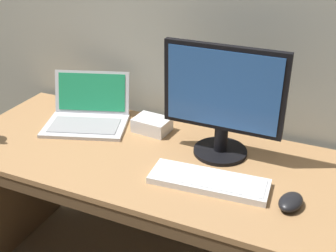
# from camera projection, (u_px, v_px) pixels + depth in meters

# --- Properties ---
(desk) EXTENTS (1.51, 0.66, 0.70)m
(desk) POSITION_uv_depth(u_px,v_px,m) (142.00, 200.00, 1.75)
(desk) COLOR #A87A4C
(desk) RESTS_ON ground
(laptop_silver) EXTENTS (0.42, 0.39, 0.20)m
(laptop_silver) POSITION_uv_depth(u_px,v_px,m) (88.00, 114.00, 1.87)
(laptop_silver) COLOR silver
(laptop_silver) RESTS_ON desk
(external_monitor) EXTENTS (0.45, 0.21, 0.43)m
(external_monitor) POSITION_uv_depth(u_px,v_px,m) (223.00, 100.00, 1.54)
(external_monitor) COLOR black
(external_monitor) RESTS_ON desk
(wired_keyboard) EXTENTS (0.42, 0.17, 0.03)m
(wired_keyboard) POSITION_uv_depth(u_px,v_px,m) (209.00, 181.00, 1.46)
(wired_keyboard) COLOR white
(wired_keyboard) RESTS_ON desk
(computer_mouse) EXTENTS (0.09, 0.12, 0.04)m
(computer_mouse) POSITION_uv_depth(u_px,v_px,m) (291.00, 202.00, 1.34)
(computer_mouse) COLOR black
(computer_mouse) RESTS_ON desk
(external_drive_box) EXTENTS (0.16, 0.12, 0.06)m
(external_drive_box) POSITION_uv_depth(u_px,v_px,m) (152.00, 125.00, 1.80)
(external_drive_box) COLOR silver
(external_drive_box) RESTS_ON desk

